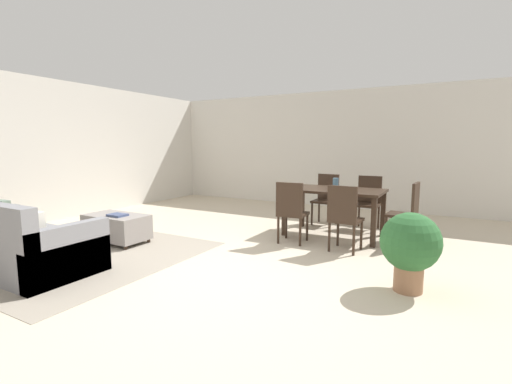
% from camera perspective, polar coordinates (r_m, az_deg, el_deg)
% --- Properties ---
extents(ground_plane, '(10.80, 10.80, 0.00)m').
position_cam_1_polar(ground_plane, '(4.27, -5.69, -12.45)').
color(ground_plane, beige).
extents(wall_back, '(9.00, 0.12, 2.70)m').
position_cam_1_polar(wall_back, '(8.60, 13.74, 6.58)').
color(wall_back, silver).
rests_on(wall_back, ground_plane).
extents(wall_left, '(0.12, 11.00, 2.70)m').
position_cam_1_polar(wall_left, '(7.79, -31.88, 5.61)').
color(wall_left, silver).
rests_on(wall_left, ground_plane).
extents(area_rug, '(3.00, 2.80, 0.01)m').
position_cam_1_polar(area_rug, '(5.49, -26.88, -8.65)').
color(area_rug, gray).
rests_on(area_rug, ground_plane).
extents(couch, '(2.01, 0.95, 0.86)m').
position_cam_1_polar(couch, '(5.12, -34.05, -6.91)').
color(couch, gray).
rests_on(couch, ground_plane).
extents(ottoman_table, '(0.95, 0.53, 0.42)m').
position_cam_1_polar(ottoman_table, '(5.78, -21.33, -5.16)').
color(ottoman_table, gray).
rests_on(ottoman_table, ground_plane).
extents(dining_table, '(1.51, 0.87, 0.76)m').
position_cam_1_polar(dining_table, '(5.84, 12.37, -0.50)').
color(dining_table, '#332319').
rests_on(dining_table, ground_plane).
extents(dining_chair_near_left, '(0.43, 0.43, 0.92)m').
position_cam_1_polar(dining_chair_near_left, '(5.29, 5.65, -2.72)').
color(dining_chair_near_left, '#332319').
rests_on(dining_chair_near_left, ground_plane).
extents(dining_chair_near_right, '(0.42, 0.42, 0.92)m').
position_cam_1_polar(dining_chair_near_right, '(4.99, 13.88, -3.52)').
color(dining_chair_near_right, '#332319').
rests_on(dining_chair_near_right, ground_plane).
extents(dining_chair_far_left, '(0.42, 0.42, 0.92)m').
position_cam_1_polar(dining_chair_far_left, '(6.73, 11.14, -0.63)').
color(dining_chair_far_left, '#332319').
rests_on(dining_chair_far_left, ground_plane).
extents(dining_chair_far_right, '(0.41, 0.41, 0.92)m').
position_cam_1_polar(dining_chair_far_right, '(6.51, 17.46, -1.10)').
color(dining_chair_far_right, '#332319').
rests_on(dining_chair_far_right, ground_plane).
extents(dining_chair_head_east, '(0.43, 0.43, 0.92)m').
position_cam_1_polar(dining_chair_head_east, '(5.67, 23.05, -2.59)').
color(dining_chair_head_east, '#332319').
rests_on(dining_chair_head_east, ground_plane).
extents(vase_centerpiece, '(0.09, 0.09, 0.18)m').
position_cam_1_polar(vase_centerpiece, '(5.76, 12.57, 1.30)').
color(vase_centerpiece, slate).
rests_on(vase_centerpiece, dining_table).
extents(book_on_ottoman, '(0.26, 0.20, 0.03)m').
position_cam_1_polar(book_on_ottoman, '(5.62, -21.22, -3.45)').
color(book_on_ottoman, '#3F4C72').
rests_on(book_on_ottoman, ottoman_table).
extents(potted_plant, '(0.58, 0.58, 0.80)m').
position_cam_1_polar(potted_plant, '(3.88, 23.38, -7.80)').
color(potted_plant, '#996B4C').
rests_on(potted_plant, ground_plane).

